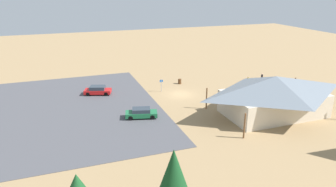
% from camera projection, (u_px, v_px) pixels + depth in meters
% --- Properties ---
extents(ground, '(160.00, 160.00, 0.00)m').
position_uv_depth(ground, '(181.00, 94.00, 52.08)').
color(ground, '#9E7F56').
rests_on(ground, ground).
extents(parking_lot_asphalt, '(42.18, 33.62, 0.05)m').
position_uv_depth(parking_lot_asphalt, '(7.00, 116.00, 43.37)').
color(parking_lot_asphalt, '#4C4C51').
rests_on(parking_lot_asphalt, ground).
extents(bike_pavilion, '(16.11, 10.36, 5.52)m').
position_uv_depth(bike_pavilion, '(275.00, 93.00, 43.15)').
color(bike_pavilion, beige).
rests_on(bike_pavilion, ground).
extents(trash_bin, '(0.60, 0.60, 0.90)m').
position_uv_depth(trash_bin, '(180.00, 81.00, 57.55)').
color(trash_bin, brown).
rests_on(trash_bin, ground).
extents(lot_sign, '(0.56, 0.08, 2.20)m').
position_uv_depth(lot_sign, '(161.00, 84.00, 52.98)').
color(lot_sign, '#99999E').
rests_on(lot_sign, ground).
extents(pine_far_west, '(2.91, 2.91, 7.21)m').
position_uv_depth(pine_far_west, '(174.00, 179.00, 20.88)').
color(pine_far_west, brown).
rests_on(pine_far_west, ground).
extents(bicycle_purple_edge_north, '(1.70, 0.79, 0.85)m').
position_uv_depth(bicycle_purple_edge_north, '(239.00, 92.00, 51.84)').
color(bicycle_purple_edge_north, black).
rests_on(bicycle_purple_edge_north, ground).
extents(bicycle_yellow_yard_center, '(0.85, 1.60, 0.80)m').
position_uv_depth(bicycle_yellow_yard_center, '(303.00, 87.00, 54.57)').
color(bicycle_yellow_yard_center, black).
rests_on(bicycle_yellow_yard_center, ground).
extents(bicycle_teal_mid_cluster, '(1.50, 1.00, 0.89)m').
position_uv_depth(bicycle_teal_mid_cluster, '(267.00, 89.00, 53.31)').
color(bicycle_teal_mid_cluster, black).
rests_on(bicycle_teal_mid_cluster, ground).
extents(bicycle_black_lone_east, '(0.48, 1.73, 0.86)m').
position_uv_depth(bicycle_black_lone_east, '(293.00, 91.00, 52.61)').
color(bicycle_black_lone_east, black).
rests_on(bicycle_black_lone_east, ground).
extents(bicycle_green_back_row, '(1.67, 0.65, 0.78)m').
position_uv_depth(bicycle_green_back_row, '(303.00, 94.00, 51.09)').
color(bicycle_green_back_row, black).
rests_on(bicycle_green_back_row, ground).
extents(bicycle_orange_trailside, '(1.12, 1.33, 0.88)m').
position_uv_depth(bicycle_orange_trailside, '(291.00, 87.00, 54.42)').
color(bicycle_orange_trailside, black).
rests_on(bicycle_orange_trailside, ground).
extents(bicycle_silver_lone_west, '(1.19, 1.24, 0.86)m').
position_uv_depth(bicycle_silver_lone_west, '(312.00, 97.00, 49.76)').
color(bicycle_silver_lone_west, black).
rests_on(bicycle_silver_lone_west, ground).
extents(car_red_second_row, '(4.68, 3.16, 1.42)m').
position_uv_depth(car_red_second_row, '(98.00, 90.00, 51.75)').
color(car_red_second_row, red).
rests_on(car_red_second_row, parking_lot_asphalt).
extents(car_green_far_end, '(4.58, 2.77, 1.36)m').
position_uv_depth(car_green_far_end, '(141.00, 113.00, 42.63)').
color(car_green_far_end, '#1E6B3D').
rests_on(car_green_far_end, parking_lot_asphalt).
extents(visitor_at_bikes, '(0.40, 0.38, 1.68)m').
position_uv_depth(visitor_at_bikes, '(262.00, 78.00, 58.39)').
color(visitor_at_bikes, '#2D3347').
rests_on(visitor_at_bikes, ground).
extents(visitor_crossing_yard, '(0.36, 0.40, 1.79)m').
position_uv_depth(visitor_crossing_yard, '(248.00, 81.00, 56.02)').
color(visitor_crossing_yard, '#2D3347').
rests_on(visitor_crossing_yard, ground).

